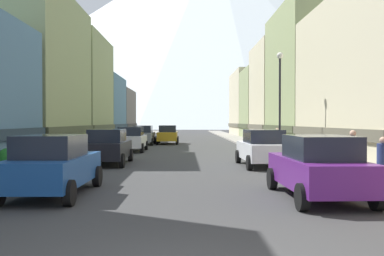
# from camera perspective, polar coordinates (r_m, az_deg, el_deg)

# --- Properties ---
(sidewalk_left) EXTENTS (2.50, 100.00, 0.15)m
(sidewalk_left) POSITION_cam_1_polar(r_m,az_deg,el_deg) (40.87, -9.85, -2.04)
(sidewalk_left) COLOR gray
(sidewalk_left) RESTS_ON ground
(sidewalk_right) EXTENTS (2.50, 100.00, 0.15)m
(sidewalk_right) POSITION_cam_1_polar(r_m,az_deg,el_deg) (40.85, 7.76, -2.04)
(sidewalk_right) COLOR gray
(sidewalk_right) RESTS_ON ground
(storefront_left_3) EXTENTS (7.97, 10.12, 10.05)m
(storefront_left_3) POSITION_cam_1_polar(r_m,az_deg,el_deg) (41.44, -16.97, 4.59)
(storefront_left_3) COLOR #8C9966
(storefront_left_3) RESTS_ON ground
(storefront_left_4) EXTENTS (6.34, 9.47, 7.44)m
(storefront_left_4) POSITION_cam_1_polar(r_m,az_deg,el_deg) (50.91, -12.96, 2.48)
(storefront_left_4) COLOR slate
(storefront_left_4) RESTS_ON ground
(storefront_left_5) EXTENTS (7.00, 10.61, 6.65)m
(storefront_left_5) POSITION_cam_1_polar(r_m,az_deg,el_deg) (61.09, -11.25, 1.87)
(storefront_left_5) COLOR #66605B
(storefront_left_5) RESTS_ON ground
(storefront_right_2) EXTENTS (9.20, 10.71, 11.19)m
(storefront_right_2) POSITION_cam_1_polar(r_m,az_deg,el_deg) (35.96, 18.45, 6.04)
(storefront_right_2) COLOR #8C9966
(storefront_right_2) RESTS_ON ground
(storefront_right_3) EXTENTS (9.72, 9.55, 10.25)m
(storefront_right_3) POSITION_cam_1_polar(r_m,az_deg,el_deg) (45.98, 14.40, 4.36)
(storefront_right_3) COLOR beige
(storefront_right_3) RESTS_ON ground
(storefront_right_4) EXTENTS (9.34, 8.50, 8.78)m
(storefront_right_4) POSITION_cam_1_polar(r_m,az_deg,el_deg) (55.01, 11.62, 3.04)
(storefront_right_4) COLOR #8C9966
(storefront_right_4) RESTS_ON ground
(storefront_right_5) EXTENTS (6.91, 12.74, 9.68)m
(storefront_right_5) POSITION_cam_1_polar(r_m,az_deg,el_deg) (65.41, 8.51, 3.10)
(storefront_right_5) COLOR beige
(storefront_right_5) RESTS_ON ground
(car_left_0) EXTENTS (2.10, 4.42, 1.78)m
(car_left_0) POSITION_cam_1_polar(r_m,az_deg,el_deg) (13.07, -18.24, -4.74)
(car_left_0) COLOR #19478C
(car_left_0) RESTS_ON ground
(car_left_1) EXTENTS (2.08, 4.41, 1.78)m
(car_left_1) POSITION_cam_1_polar(r_m,az_deg,el_deg) (21.61, -11.27, -2.48)
(car_left_1) COLOR black
(car_left_1) RESTS_ON ground
(car_left_2) EXTENTS (2.06, 4.40, 1.78)m
(car_left_2) POSITION_cam_1_polar(r_m,az_deg,el_deg) (30.70, -8.19, -1.47)
(car_left_2) COLOR silver
(car_left_2) RESTS_ON ground
(car_left_3) EXTENTS (2.09, 4.41, 1.78)m
(car_left_3) POSITION_cam_1_polar(r_m,az_deg,el_deg) (39.30, -6.60, -0.95)
(car_left_3) COLOR slate
(car_left_3) RESTS_ON ground
(car_right_0) EXTENTS (2.12, 4.43, 1.78)m
(car_right_0) POSITION_cam_1_polar(r_m,az_deg,el_deg) (12.37, 16.68, -5.05)
(car_right_0) COLOR #591E72
(car_right_0) RESTS_ON ground
(car_right_1) EXTENTS (2.16, 4.45, 1.78)m
(car_right_1) POSITION_cam_1_polar(r_m,az_deg,el_deg) (20.58, 9.51, -2.65)
(car_right_1) COLOR silver
(car_right_1) RESTS_ON ground
(car_driving_0) EXTENTS (2.06, 4.40, 1.78)m
(car_driving_0) POSITION_cam_1_polar(r_m,az_deg,el_deg) (40.62, -3.30, -0.88)
(car_driving_0) COLOR #B28419
(car_driving_0) RESTS_ON ground
(trash_bin_right) EXTENTS (0.59, 0.59, 0.98)m
(trash_bin_right) POSITION_cam_1_polar(r_m,az_deg,el_deg) (16.63, 21.31, -4.43)
(trash_bin_right) COLOR #4C5156
(trash_bin_right) RESTS_ON sidewalk_right
(potted_plant_0) EXTENTS (0.65, 0.65, 0.96)m
(potted_plant_0) POSITION_cam_1_polar(r_m,az_deg,el_deg) (18.29, -23.74, -3.77)
(potted_plant_0) COLOR brown
(potted_plant_0) RESTS_ON sidewalk_left
(pedestrian_0) EXTENTS (0.36, 0.36, 1.54)m
(pedestrian_0) POSITION_cam_1_polar(r_m,az_deg,el_deg) (14.49, 24.37, -4.40)
(pedestrian_0) COLOR navy
(pedestrian_0) RESTS_ON sidewalk_right
(pedestrian_1) EXTENTS (0.36, 0.36, 1.57)m
(pedestrian_1) POSITION_cam_1_polar(r_m,az_deg,el_deg) (28.86, 11.42, -1.69)
(pedestrian_1) COLOR navy
(pedestrian_1) RESTS_ON sidewalk_right
(pedestrian_2) EXTENTS (0.36, 0.36, 1.70)m
(pedestrian_2) POSITION_cam_1_polar(r_m,az_deg,el_deg) (16.65, 20.88, -3.41)
(pedestrian_2) COLOR #333338
(pedestrian_2) RESTS_ON sidewalk_right
(streetlamp_right) EXTENTS (0.36, 0.36, 5.86)m
(streetlamp_right) POSITION_cam_1_polar(r_m,az_deg,el_deg) (24.05, 11.78, 5.22)
(streetlamp_right) COLOR black
(streetlamp_right) RESTS_ON sidewalk_right
(mountain_backdrop) EXTENTS (318.71, 318.71, 117.68)m
(mountain_backdrop) POSITION_cam_1_polar(r_m,az_deg,el_deg) (271.95, 3.11, 12.95)
(mountain_backdrop) COLOR silver
(mountain_backdrop) RESTS_ON ground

